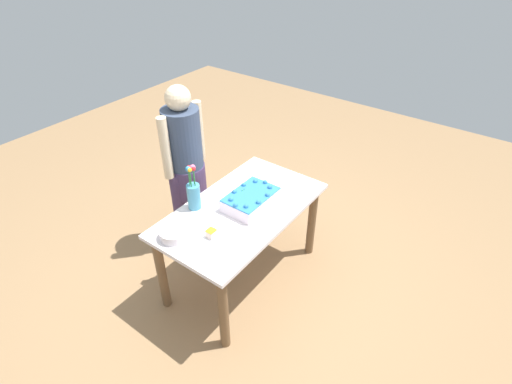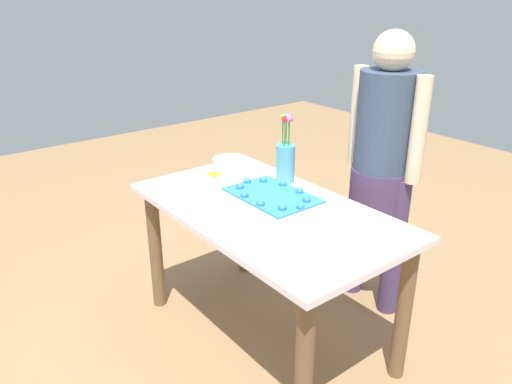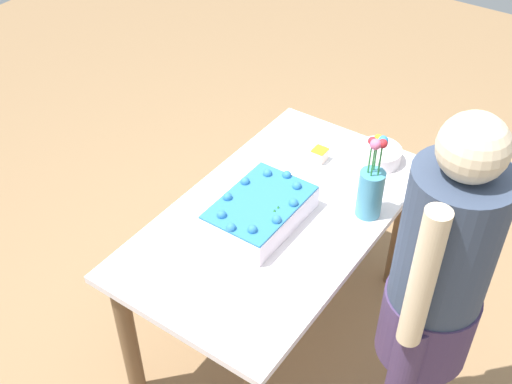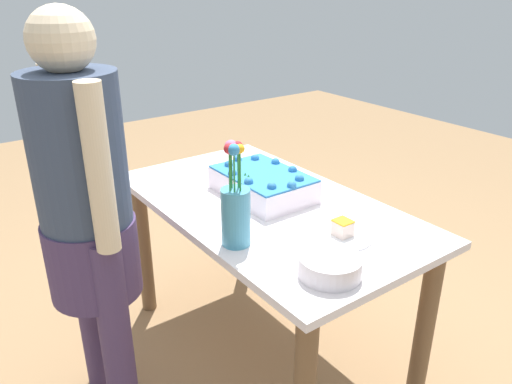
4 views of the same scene
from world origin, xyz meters
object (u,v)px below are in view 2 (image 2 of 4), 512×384
sheet_cake (272,204)px  cake_knife (351,245)px  serving_plate_with_slice (215,183)px  person_standing (383,158)px  fruit_bowl (230,164)px  flower_vase (286,158)px

sheet_cake → cake_knife: sheet_cake is taller
serving_plate_with_slice → person_standing: bearing=55.6°
serving_plate_with_slice → sheet_cake: bearing=0.8°
sheet_cake → serving_plate_with_slice: bearing=-179.2°
sheet_cake → fruit_bowl: 0.63m
flower_vase → fruit_bowl: bearing=-159.9°
flower_vase → sheet_cake: bearing=-49.1°
sheet_cake → cake_knife: size_ratio=1.84×
serving_plate_with_slice → flower_vase: size_ratio=0.59×
serving_plate_with_slice → flower_vase: 0.39m
cake_knife → fruit_bowl: bearing=-161.4°
cake_knife → sheet_cake: bearing=-144.9°
cake_knife → person_standing: (-0.37, 0.64, 0.13)m
cake_knife → flower_vase: bearing=-174.2°
serving_plate_with_slice → flower_vase: (0.18, 0.32, 0.11)m
serving_plate_with_slice → person_standing: (0.49, 0.71, 0.11)m
sheet_cake → serving_plate_with_slice: sheet_cake is taller
serving_plate_with_slice → person_standing: person_standing is taller
cake_knife → fruit_bowl: (-1.01, 0.13, 0.03)m
flower_vase → person_standing: person_standing is taller
serving_plate_with_slice → flower_vase: flower_vase is taller
sheet_cake → serving_plate_with_slice: size_ratio=1.93×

